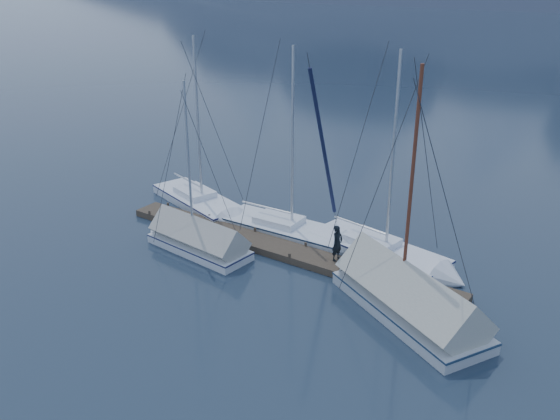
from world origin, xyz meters
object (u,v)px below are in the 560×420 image
object	(u,v)px
sailboat_open_left	(208,207)
sailboat_open_mid	(301,234)
person	(337,243)
sailboat_covered_far	(192,240)
sailboat_covered_near	(398,296)
sailboat_open_right	(395,258)

from	to	relation	value
sailboat_open_left	sailboat_open_mid	world-z (taller)	sailboat_open_left
sailboat_open_mid	person	world-z (taller)	sailboat_open_mid
sailboat_covered_far	person	bearing A→B (deg)	18.66
sailboat_open_left	sailboat_covered_far	distance (m)	4.88
sailboat_open_mid	person	xyz separation A→B (m)	(3.01, -1.74, 1.00)
person	sailboat_covered_near	bearing A→B (deg)	-106.96
sailboat_open_right	sailboat_covered_far	distance (m)	9.72
person	sailboat_open_right	bearing A→B (deg)	-39.17
sailboat_open_left	sailboat_open_mid	size ratio (longest dim) A/B	1.00
sailboat_open_mid	sailboat_open_right	world-z (taller)	sailboat_open_right
person	sailboat_covered_far	bearing A→B (deg)	116.00
sailboat_open_left	sailboat_covered_near	distance (m)	13.52
sailboat_open_mid	sailboat_open_right	bearing A→B (deg)	2.15
sailboat_open_left	sailboat_covered_far	bearing A→B (deg)	-58.17
sailboat_open_left	sailboat_open_mid	xyz separation A→B (m)	(6.29, -0.13, -0.00)
sailboat_covered_near	sailboat_covered_far	world-z (taller)	sailboat_covered_near
sailboat_covered_near	person	size ratio (longest dim) A/B	6.41
sailboat_open_mid	sailboat_covered_near	world-z (taller)	sailboat_covered_near
sailboat_open_mid	sailboat_covered_near	distance (m)	7.58
sailboat_open_left	person	world-z (taller)	sailboat_open_left
sailboat_covered_near	person	distance (m)	4.16
sailboat_open_mid	person	bearing A→B (deg)	-30.05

